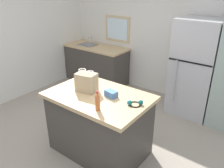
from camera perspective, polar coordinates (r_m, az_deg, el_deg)
ground at (r=3.58m, az=-7.01°, el=-16.22°), size 6.05×6.05×0.00m
back_wall at (r=4.94m, az=12.99°, el=12.19°), size 4.81×0.13×2.66m
kitchen_island at (r=3.29m, az=-3.20°, el=-9.86°), size 1.38×0.92×0.93m
refrigerator at (r=4.39m, az=20.12°, el=3.72°), size 0.75×0.74×1.77m
sink_counter at (r=5.68m, az=-4.12°, el=5.14°), size 1.62×0.68×1.09m
shopping_bag at (r=3.12m, az=-6.43°, el=0.46°), size 0.30×0.23×0.31m
small_box at (r=2.99m, az=-0.22°, el=-2.45°), size 0.18×0.13×0.08m
bottle at (r=2.66m, az=-3.66°, el=-4.43°), size 0.06×0.06×0.25m
ear_defenders at (r=2.81m, az=5.83°, el=-4.84°), size 0.21×0.21×0.06m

